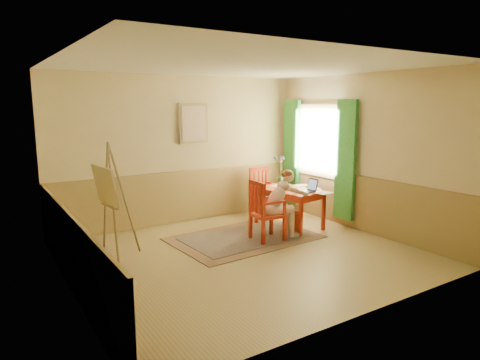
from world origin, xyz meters
TOP-DOWN VIEW (x-y plane):
  - room at (0.00, 0.00)m, footprint 5.04×4.54m
  - wainscot at (0.00, 0.80)m, footprint 5.00×4.50m
  - window at (2.42, 1.10)m, footprint 0.12×2.01m
  - wall_portrait at (0.25, 2.20)m, footprint 0.60×0.05m
  - rug at (0.43, 0.69)m, footprint 2.49×1.73m
  - table at (1.51, 0.82)m, footprint 0.89×1.30m
  - chair_left at (0.64, 0.39)m, footprint 0.50×0.48m
  - chair_back at (1.57, 1.76)m, footprint 0.46×0.48m
  - figure at (0.94, 0.36)m, footprint 0.88×0.39m
  - laptop at (1.62, 0.45)m, footprint 0.39×0.26m
  - papers at (1.77, 0.75)m, footprint 0.77×1.26m
  - vase at (1.64, 1.28)m, footprint 0.19×0.28m
  - wastebasket at (1.43, 0.64)m, footprint 0.39×0.39m
  - easel at (-1.76, 0.97)m, footprint 0.61×0.77m

SIDE VIEW (x-z plane):
  - rug at x=0.43m, z-range 0.00..0.02m
  - wastebasket at x=1.43m, z-range 0.00..0.32m
  - chair_back at x=1.57m, z-range 0.00..0.99m
  - wainscot at x=0.00m, z-range 0.00..1.00m
  - chair_left at x=0.64m, z-range 0.00..1.03m
  - table at x=1.51m, z-range 0.27..0.99m
  - figure at x=0.94m, z-range 0.06..1.24m
  - papers at x=1.77m, z-range 0.72..0.73m
  - laptop at x=1.62m, z-range 0.65..0.88m
  - vase at x=1.64m, z-range 0.70..1.26m
  - easel at x=-1.76m, z-range 0.16..1.89m
  - window at x=2.42m, z-range 0.25..2.45m
  - room at x=0.00m, z-range -0.02..2.82m
  - wall_portrait at x=0.25m, z-range 1.52..2.28m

